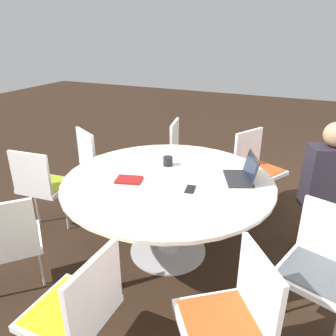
{
  "coord_description": "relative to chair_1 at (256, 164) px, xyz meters",
  "views": [
    {
      "loc": [
        2.27,
        1.01,
        1.9
      ],
      "look_at": [
        0.0,
        0.0,
        0.83
      ],
      "focal_mm": 35.0,
      "sensor_mm": 36.0,
      "label": 1
    }
  ],
  "objects": [
    {
      "name": "coffee_cup",
      "position": [
        0.88,
        -0.67,
        0.24
      ],
      "size": [
        0.09,
        0.09,
        0.08
      ],
      "color": "black",
      "rests_on": "conference_table"
    },
    {
      "name": "chair_4",
      "position": [
        1.31,
        -1.8,
        0.0
      ],
      "size": [
        0.45,
        0.47,
        0.88
      ],
      "rotation": [
        0.0,
        0.0,
        7.93
      ],
      "color": "white",
      "rests_on": "ground_plane"
    },
    {
      "name": "spiral_notebook",
      "position": [
        1.31,
        -0.83,
        0.21
      ],
      "size": [
        0.2,
        0.24,
        0.02
      ],
      "color": "maroon",
      "rests_on": "conference_table"
    },
    {
      "name": "chair_1",
      "position": [
        0.0,
        0.0,
        0.0
      ],
      "size": [
        0.59,
        0.58,
        0.88
      ],
      "rotation": [
        0.0,
        0.0,
        5.78
      ],
      "color": "white",
      "rests_on": "ground_plane"
    },
    {
      "name": "cell_phone",
      "position": [
        1.25,
        -0.31,
        0.21
      ],
      "size": [
        0.15,
        0.09,
        0.01
      ],
      "color": "black",
      "rests_on": "conference_table"
    },
    {
      "name": "chair_6",
      "position": [
        2.41,
        -0.51,
        0.0
      ],
      "size": [
        0.45,
        0.43,
        0.88
      ],
      "rotation": [
        0.0,
        0.0,
        9.4
      ],
      "color": "white",
      "rests_on": "ground_plane"
    },
    {
      "name": "laptop",
      "position": [
        0.9,
        0.03,
        0.26
      ],
      "size": [
        0.4,
        0.34,
        0.21
      ],
      "rotation": [
        0.0,
        0.0,
        0.4
      ],
      "color": "#232326",
      "rests_on": "conference_table"
    },
    {
      "name": "chair_3",
      "position": [
        0.57,
        -1.67,
        0.0
      ],
      "size": [
        0.58,
        0.59,
        0.88
      ],
      "rotation": [
        0.0,
        0.0,
        7.33
      ],
      "color": "white",
      "rests_on": "ground_plane"
    },
    {
      "name": "chair_8",
      "position": [
        1.48,
        0.68,
        0.0
      ],
      "size": [
        0.54,
        0.55,
        0.88
      ],
      "rotation": [
        0.0,
        0.0,
        10.68
      ],
      "color": "white",
      "rests_on": "ground_plane"
    },
    {
      "name": "ground_plane",
      "position": [
        1.14,
        -0.55,
        -0.53
      ],
      "size": [
        16.0,
        16.0,
        0.0
      ],
      "primitive_type": "plane",
      "color": "black"
    },
    {
      "name": "chair_7",
      "position": [
        2.12,
        0.26,
        0.0
      ],
      "size": [
        0.6,
        0.6,
        0.88
      ],
      "rotation": [
        0.0,
        0.0,
        10.06
      ],
      "color": "white",
      "rests_on": "ground_plane"
    },
    {
      "name": "chair_2",
      "position": [
        -0.08,
        -0.87,
        0.0
      ],
      "size": [
        0.52,
        0.5,
        0.88
      ],
      "rotation": [
        0.0,
        0.0,
        6.49
      ],
      "color": "white",
      "rests_on": "ground_plane"
    },
    {
      "name": "conference_table",
      "position": [
        1.14,
        -0.55,
        0.07
      ],
      "size": [
        1.76,
        1.76,
        0.73
      ],
      "color": "#B7B7BC",
      "rests_on": "ground_plane"
    },
    {
      "name": "person_0",
      "position": [
        0.64,
        0.68,
        0.19
      ],
      "size": [
        0.35,
        0.42,
        1.23
      ],
      "rotation": [
        0.0,
        0.0,
        5.12
      ],
      "color": "#231E28",
      "rests_on": "ground_plane"
    },
    {
      "name": "chair_5",
      "position": [
        2.12,
        -1.35,
        0.0
      ],
      "size": [
        0.61,
        0.61,
        0.88
      ],
      "rotation": [
        0.0,
        0.0,
        8.68
      ],
      "color": "white",
      "rests_on": "ground_plane"
    }
  ]
}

